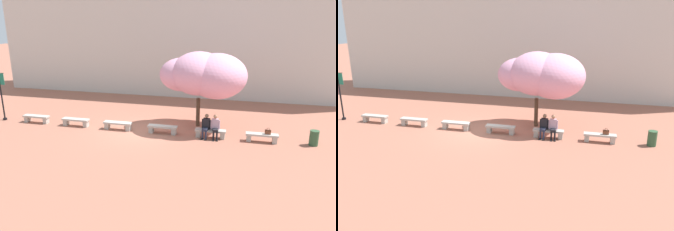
{
  "view_description": "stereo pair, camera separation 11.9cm",
  "coord_description": "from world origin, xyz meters",
  "views": [
    {
      "loc": [
        5.77,
        -16.54,
        6.29
      ],
      "look_at": [
        1.59,
        0.2,
        1.0
      ],
      "focal_mm": 35.0,
      "sensor_mm": 36.0,
      "label": 1
    },
    {
      "loc": [
        5.88,
        -16.51,
        6.29
      ],
      "look_at": [
        1.59,
        0.2,
        1.0
      ],
      "focal_mm": 35.0,
      "sensor_mm": 36.0,
      "label": 2
    }
  ],
  "objects": [
    {
      "name": "ground_plane",
      "position": [
        0.0,
        0.0,
        0.0
      ],
      "size": [
        100.0,
        100.0,
        0.0
      ],
      "primitive_type": "plane",
      "color": "#9E604C"
    },
    {
      "name": "building_facade",
      "position": [
        0.0,
        10.43,
        5.11
      ],
      "size": [
        29.85,
        4.0,
        10.22
      ],
      "primitive_type": "cube",
      "color": "beige",
      "rests_on": "ground"
    },
    {
      "name": "stone_bench_west_end",
      "position": [
        -6.64,
        0.0,
        0.3
      ],
      "size": [
        1.64,
        0.43,
        0.45
      ],
      "color": "#ADA89E",
      "rests_on": "ground"
    },
    {
      "name": "stone_bench_near_west",
      "position": [
        -3.99,
        0.0,
        0.3
      ],
      "size": [
        1.64,
        0.43,
        0.45
      ],
      "color": "#ADA89E",
      "rests_on": "ground"
    },
    {
      "name": "stone_bench_center",
      "position": [
        -1.33,
        0.0,
        0.3
      ],
      "size": [
        1.64,
        0.43,
        0.45
      ],
      "color": "#ADA89E",
      "rests_on": "ground"
    },
    {
      "name": "stone_bench_near_east",
      "position": [
        1.33,
        0.0,
        0.3
      ],
      "size": [
        1.64,
        0.43,
        0.45
      ],
      "color": "#ADA89E",
      "rests_on": "ground"
    },
    {
      "name": "stone_bench_east_end",
      "position": [
        3.99,
        -0.0,
        0.3
      ],
      "size": [
        1.64,
        0.43,
        0.45
      ],
      "color": "#ADA89E",
      "rests_on": "ground"
    },
    {
      "name": "stone_bench_far_east",
      "position": [
        6.64,
        0.0,
        0.3
      ],
      "size": [
        1.64,
        0.43,
        0.45
      ],
      "color": "#ADA89E",
      "rests_on": "ground"
    },
    {
      "name": "person_seated_left",
      "position": [
        3.74,
        -0.05,
        0.7
      ],
      "size": [
        0.51,
        0.72,
        1.29
      ],
      "color": "black",
      "rests_on": "ground"
    },
    {
      "name": "person_seated_right",
      "position": [
        4.23,
        -0.05,
        0.7
      ],
      "size": [
        0.51,
        0.72,
        1.29
      ],
      "color": "black",
      "rests_on": "ground"
    },
    {
      "name": "handbag",
      "position": [
        6.92,
        0.01,
        0.58
      ],
      "size": [
        0.3,
        0.15,
        0.34
      ],
      "color": "brown",
      "rests_on": "stone_bench_far_east"
    },
    {
      "name": "cherry_tree_main",
      "position": [
        3.29,
        1.77,
        3.07
      ],
      "size": [
        5.0,
        3.69,
        4.36
      ],
      "color": "#473323",
      "rests_on": "ground"
    },
    {
      "name": "lamp_post_with_banner",
      "position": [
        -8.9,
        -0.02,
        2.46
      ],
      "size": [
        0.54,
        0.28,
        4.09
      ],
      "color": "black",
      "rests_on": "ground"
    },
    {
      "name": "trash_bin",
      "position": [
        9.17,
        0.16,
        0.39
      ],
      "size": [
        0.44,
        0.44,
        0.78
      ],
      "primitive_type": "cylinder",
      "color": "#2D5133",
      "rests_on": "ground"
    }
  ]
}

